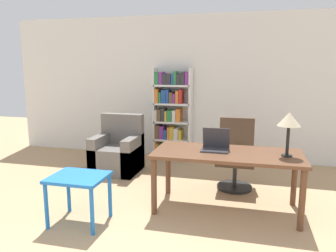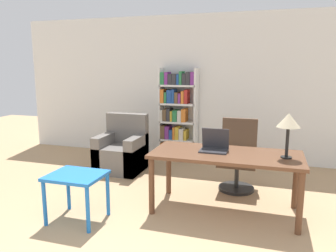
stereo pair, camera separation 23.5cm
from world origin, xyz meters
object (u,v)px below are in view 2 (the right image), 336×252
laptop (214,146)px  bookshelf (176,114)px  armchair (122,152)px  side_table_blue (76,182)px  table_lamp (289,122)px  desk (226,160)px  office_chair (238,157)px

laptop → bookshelf: bookshelf is taller
laptop → armchair: bearing=149.5°
side_table_blue → armchair: (-0.31, 1.85, -0.15)m
laptop → side_table_blue: bearing=-150.1°
side_table_blue → table_lamp: bearing=18.3°
bookshelf → table_lamp: bearing=-47.9°
desk → table_lamp: bearing=-0.7°
table_lamp → bookshelf: (-1.90, 2.10, -0.30)m
bookshelf → armchair: bearing=-123.8°
desk → table_lamp: table_lamp is taller
table_lamp → desk: bearing=179.3°
office_chair → bookshelf: bearing=135.6°
desk → laptop: laptop is taller
table_lamp → armchair: size_ratio=0.54×
desk → laptop: bearing=157.2°
side_table_blue → bookshelf: size_ratio=0.36×
laptop → office_chair: bearing=73.9°
armchair → bookshelf: bearing=56.2°
desk → office_chair: size_ratio=1.76×
desk → armchair: (-1.89, 1.09, -0.33)m
desk → laptop: (-0.15, 0.06, 0.15)m
laptop → office_chair: 0.86m
desk → table_lamp: size_ratio=3.48×
bookshelf → office_chair: bearing=-44.4°
desk → armchair: 2.21m
laptop → side_table_blue: 1.68m
laptop → table_lamp: bearing=-5.0°
table_lamp → armchair: bearing=156.9°
armchair → table_lamp: bearing=-23.1°
laptop → side_table_blue: (-1.43, -0.82, -0.33)m
desk → bookshelf: bearing=120.3°
laptop → armchair: laptop is taller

